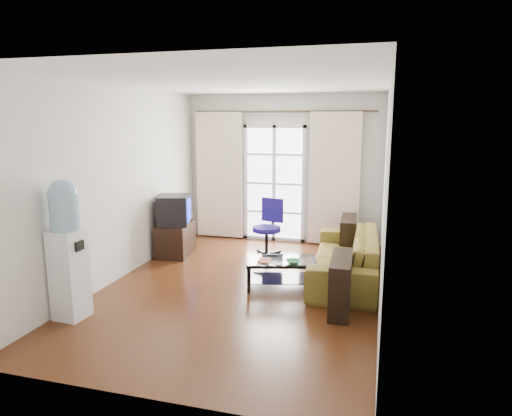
% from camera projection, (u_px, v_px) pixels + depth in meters
% --- Properties ---
extents(floor, '(5.20, 5.20, 0.00)m').
position_uv_depth(floor, '(242.00, 288.00, 6.18)').
color(floor, '#532A13').
rests_on(floor, ground).
extents(ceiling, '(5.20, 5.20, 0.00)m').
position_uv_depth(ceiling, '(240.00, 82.00, 5.67)').
color(ceiling, white).
rests_on(ceiling, wall_back).
extents(wall_back, '(3.60, 0.02, 2.70)m').
position_uv_depth(wall_back, '(283.00, 169.00, 8.39)').
color(wall_back, silver).
rests_on(wall_back, floor).
extents(wall_front, '(3.60, 0.02, 2.70)m').
position_uv_depth(wall_front, '(139.00, 239.00, 3.47)').
color(wall_front, silver).
rests_on(wall_front, floor).
extents(wall_left, '(0.02, 5.20, 2.70)m').
position_uv_depth(wall_left, '(119.00, 184.00, 6.40)').
color(wall_left, silver).
rests_on(wall_left, floor).
extents(wall_right, '(0.02, 5.20, 2.70)m').
position_uv_depth(wall_right, '(384.00, 195.00, 5.45)').
color(wall_right, silver).
rests_on(wall_right, floor).
extents(french_door, '(1.16, 0.06, 2.15)m').
position_uv_depth(french_door, '(274.00, 184.00, 8.42)').
color(french_door, white).
rests_on(french_door, wall_back).
extents(curtain_rod, '(3.30, 0.04, 0.04)m').
position_uv_depth(curtain_rod, '(282.00, 112.00, 8.09)').
color(curtain_rod, '#4C3F2D').
rests_on(curtain_rod, wall_back).
extents(curtain_left, '(0.90, 0.07, 2.35)m').
position_uv_depth(curtain_left, '(219.00, 176.00, 8.61)').
color(curtain_left, '#FFEACD').
rests_on(curtain_left, curtain_rod).
extents(curtain_right, '(0.90, 0.07, 2.35)m').
position_uv_depth(curtain_right, '(334.00, 179.00, 8.05)').
color(curtain_right, '#FFEACD').
rests_on(curtain_right, curtain_rod).
extents(radiator, '(0.64, 0.12, 0.64)m').
position_uv_depth(radiator, '(324.00, 227.00, 8.28)').
color(radiator, gray).
rests_on(radiator, floor).
extents(sofa, '(2.32, 1.05, 0.66)m').
position_uv_depth(sofa, '(345.00, 256.00, 6.49)').
color(sofa, brown).
rests_on(sofa, floor).
extents(coffee_table, '(1.05, 0.76, 0.38)m').
position_uv_depth(coffee_table, '(281.00, 269.00, 6.18)').
color(coffee_table, silver).
rests_on(coffee_table, floor).
extents(bowl, '(0.29, 0.29, 0.05)m').
position_uv_depth(bowl, '(293.00, 262.00, 5.97)').
color(bowl, green).
rests_on(bowl, coffee_table).
extents(book, '(0.19, 0.24, 0.02)m').
position_uv_depth(book, '(258.00, 260.00, 6.08)').
color(book, '#B02E15').
rests_on(book, coffee_table).
extents(remote, '(0.17, 0.08, 0.02)m').
position_uv_depth(remote, '(272.00, 255.00, 6.33)').
color(remote, black).
rests_on(remote, coffee_table).
extents(tv_stand, '(0.58, 0.79, 0.54)m').
position_uv_depth(tv_stand, '(175.00, 239.00, 7.64)').
color(tv_stand, black).
rests_on(tv_stand, floor).
extents(crt_tv, '(0.63, 0.64, 0.48)m').
position_uv_depth(crt_tv, '(173.00, 210.00, 7.48)').
color(crt_tv, black).
rests_on(crt_tv, tv_stand).
extents(task_chair, '(0.78, 0.78, 0.96)m').
position_uv_depth(task_chair, '(267.00, 240.00, 7.54)').
color(task_chair, black).
rests_on(task_chair, floor).
extents(water_cooler, '(0.36, 0.35, 1.60)m').
position_uv_depth(water_cooler, '(67.00, 247.00, 5.10)').
color(water_cooler, white).
rests_on(water_cooler, floor).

